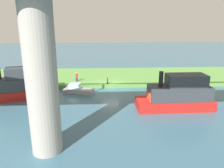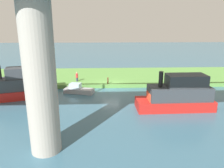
{
  "view_description": "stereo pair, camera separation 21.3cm",
  "coord_description": "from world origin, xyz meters",
  "px_view_note": "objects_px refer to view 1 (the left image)",
  "views": [
    {
      "loc": [
        1.32,
        28.77,
        8.67
      ],
      "look_at": [
        0.09,
        5.0,
        2.0
      ],
      "focal_mm": 34.02,
      "sensor_mm": 36.0,
      "label": 1
    },
    {
      "loc": [
        1.11,
        28.78,
        8.67
      ],
      "look_at": [
        0.09,
        5.0,
        2.0
      ],
      "focal_mm": 34.02,
      "sensor_mm": 36.0,
      "label": 2
    }
  ],
  "objects_px": {
    "riverboat_paddlewheel": "(177,95)",
    "mooring_post": "(108,81)",
    "bridge_pylon": "(42,79)",
    "skiff_small": "(18,86)",
    "houseboat_blue": "(78,90)",
    "person_on_bank": "(76,77)"
  },
  "relations": [
    {
      "from": "skiff_small",
      "to": "houseboat_blue",
      "type": "bearing_deg",
      "value": -167.06
    },
    {
      "from": "bridge_pylon",
      "to": "houseboat_blue",
      "type": "height_order",
      "value": "bridge_pylon"
    },
    {
      "from": "person_on_bank",
      "to": "mooring_post",
      "type": "xyz_separation_m",
      "value": [
        -4.57,
        1.6,
        -0.25
      ]
    },
    {
      "from": "person_on_bank",
      "to": "houseboat_blue",
      "type": "distance_m",
      "value": 4.24
    },
    {
      "from": "bridge_pylon",
      "to": "mooring_post",
      "type": "xyz_separation_m",
      "value": [
        -4.77,
        -15.74,
        -4.29
      ]
    },
    {
      "from": "bridge_pylon",
      "to": "skiff_small",
      "type": "height_order",
      "value": "bridge_pylon"
    },
    {
      "from": "houseboat_blue",
      "to": "skiff_small",
      "type": "bearing_deg",
      "value": 12.94
    },
    {
      "from": "riverboat_paddlewheel",
      "to": "bridge_pylon",
      "type": "bearing_deg",
      "value": 31.38
    },
    {
      "from": "mooring_post",
      "to": "houseboat_blue",
      "type": "height_order",
      "value": "mooring_post"
    },
    {
      "from": "riverboat_paddlewheel",
      "to": "mooring_post",
      "type": "bearing_deg",
      "value": -49.98
    },
    {
      "from": "bridge_pylon",
      "to": "skiff_small",
      "type": "bearing_deg",
      "value": -61.96
    },
    {
      "from": "person_on_bank",
      "to": "skiff_small",
      "type": "relative_size",
      "value": 0.16
    },
    {
      "from": "skiff_small",
      "to": "houseboat_blue",
      "type": "height_order",
      "value": "skiff_small"
    },
    {
      "from": "mooring_post",
      "to": "houseboat_blue",
      "type": "relative_size",
      "value": 0.22
    },
    {
      "from": "bridge_pylon",
      "to": "riverboat_paddlewheel",
      "type": "height_order",
      "value": "bridge_pylon"
    },
    {
      "from": "mooring_post",
      "to": "houseboat_blue",
      "type": "xyz_separation_m",
      "value": [
        3.97,
        2.53,
        -0.5
      ]
    },
    {
      "from": "bridge_pylon",
      "to": "riverboat_paddlewheel",
      "type": "distance_m",
      "value": 14.42
    },
    {
      "from": "mooring_post",
      "to": "skiff_small",
      "type": "distance_m",
      "value": 11.71
    },
    {
      "from": "riverboat_paddlewheel",
      "to": "houseboat_blue",
      "type": "bearing_deg",
      "value": -28.22
    },
    {
      "from": "person_on_bank",
      "to": "riverboat_paddlewheel",
      "type": "height_order",
      "value": "riverboat_paddlewheel"
    },
    {
      "from": "bridge_pylon",
      "to": "mooring_post",
      "type": "relative_size",
      "value": 11.52
    },
    {
      "from": "bridge_pylon",
      "to": "mooring_post",
      "type": "distance_m",
      "value": 17.0
    }
  ]
}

